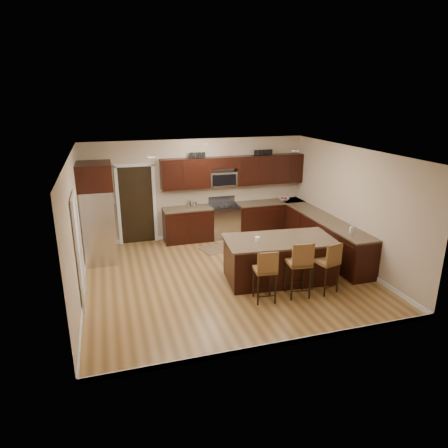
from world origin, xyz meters
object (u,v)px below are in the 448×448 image
object	(u,v)px
stool_left	(266,270)
refrigerator	(98,212)
stool_mid	(300,263)
range	(224,221)
island	(279,261)
stool_right	(329,262)

from	to	relation	value
stool_left	refrigerator	distance (m)	4.27
stool_left	refrigerator	bearing A→B (deg)	140.79
stool_mid	refrigerator	xyz separation A→B (m)	(-3.68, 3.02, 0.49)
refrigerator	range	bearing A→B (deg)	12.97
stool_left	refrigerator	size ratio (longest dim) A/B	0.45
range	island	bearing A→B (deg)	-83.58
island	stool_right	xyz separation A→B (m)	(0.69, -0.84, 0.24)
range	stool_left	xyz separation A→B (m)	(-0.32, -3.77, 0.19)
range	stool_mid	xyz separation A→B (m)	(0.38, -3.77, 0.25)
range	island	distance (m)	2.95
range	stool_right	xyz separation A→B (m)	(1.02, -3.77, 0.19)
range	stool_mid	size ratio (longest dim) A/B	0.96
island	stool_right	distance (m)	1.11
island	stool_left	xyz separation A→B (m)	(-0.65, -0.84, 0.23)
stool_mid	refrigerator	size ratio (longest dim) A/B	0.49
stool_left	stool_right	size ratio (longest dim) A/B	0.99
stool_right	range	bearing A→B (deg)	90.28
range	stool_right	size ratio (longest dim) A/B	1.04
stool_left	stool_mid	world-z (taller)	stool_mid
range	refrigerator	size ratio (longest dim) A/B	0.47
refrigerator	island	bearing A→B (deg)	-30.85
island	stool_mid	world-z (taller)	stool_mid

